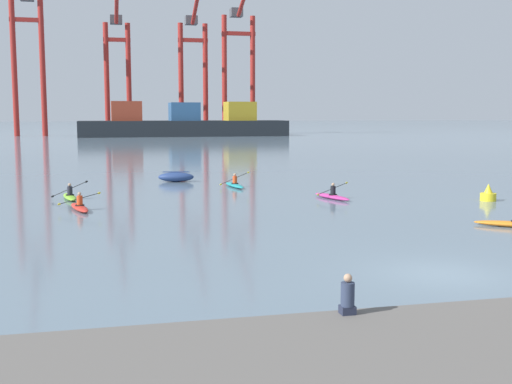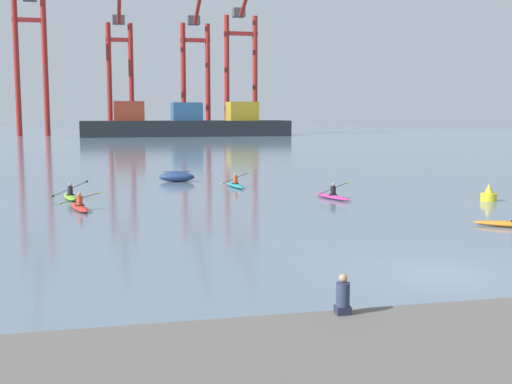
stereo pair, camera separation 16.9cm
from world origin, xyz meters
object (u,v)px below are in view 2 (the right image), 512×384
at_px(kayak_teal, 235,185).
at_px(kayak_red, 80,207).
at_px(container_barge, 187,124).
at_px(seated_onlooker, 343,296).
at_px(capsized_dinghy, 177,177).
at_px(gantry_crane_west, 30,43).
at_px(channel_buoy, 489,195).
at_px(kayak_lime, 70,196).
at_px(gantry_crane_east, 241,55).
at_px(kayak_magenta, 332,196).
at_px(gantry_crane_west_mid, 120,60).
at_px(gantry_crane_east_mid, 196,58).

bearing_deg(kayak_teal, kayak_red, -139.74).
distance_m(container_barge, seated_onlooker, 129.51).
xyz_separation_m(capsized_dinghy, kayak_teal, (3.48, -4.44, -0.18)).
bearing_deg(kayak_red, gantry_crane_west, 96.81).
bearing_deg(channel_buoy, container_barge, 92.02).
bearing_deg(container_barge, seated_onlooker, -95.59).
xyz_separation_m(gantry_crane_west, kayak_teal, (23.80, -107.51, -19.86)).
height_order(kayak_teal, kayak_red, kayak_teal).
relative_size(kayak_red, seated_onlooker, 3.85).
bearing_deg(kayak_lime, gantry_crane_east, 73.21).
height_order(gantry_crane_west, kayak_magenta, gantry_crane_west).
bearing_deg(kayak_magenta, kayak_teal, 121.08).
xyz_separation_m(gantry_crane_east, channel_buoy, (-10.55, -119.08, -18.20)).
bearing_deg(gantry_crane_west_mid, capsized_dinghy, -89.42).
bearing_deg(kayak_teal, seated_onlooker, -96.87).
xyz_separation_m(gantry_crane_east, seated_onlooker, (-27.00, -139.06, -17.49)).
bearing_deg(kayak_magenta, gantry_crane_east_mid, 85.90).
xyz_separation_m(gantry_crane_west, kayak_lime, (13.16, -111.35, -19.86)).
distance_m(gantry_crane_west_mid, kayak_red, 124.06).
height_order(capsized_dinghy, kayak_magenta, kayak_magenta).
relative_size(channel_buoy, kayak_lime, 0.29).
height_order(gantry_crane_west, kayak_red, gantry_crane_west).
height_order(kayak_magenta, seated_onlooker, seated_onlooker).
xyz_separation_m(container_barge, capsized_dinghy, (-12.46, -94.28, -2.31)).
relative_size(channel_buoy, kayak_magenta, 0.29).
distance_m(gantry_crane_east, channel_buoy, 120.93).
relative_size(gantry_crane_east_mid, capsized_dinghy, 12.93).
bearing_deg(container_barge, gantry_crane_east_mid, 72.19).
bearing_deg(channel_buoy, capsized_dinghy, 138.10).
relative_size(container_barge, seated_onlooker, 50.30).
relative_size(capsized_dinghy, seated_onlooker, 3.09).
bearing_deg(gantry_crane_east, kayak_teal, -102.11).
relative_size(gantry_crane_west_mid, capsized_dinghy, 12.35).
xyz_separation_m(container_barge, gantry_crane_west, (-32.78, 8.79, 17.37)).
bearing_deg(container_barge, kayak_lime, -100.83).
xyz_separation_m(gantry_crane_west, gantry_crane_east, (47.17, 1.39, -1.48)).
bearing_deg(gantry_crane_west, channel_buoy, -72.72).
bearing_deg(seated_onlooker, kayak_magenta, 70.69).
xyz_separation_m(channel_buoy, kayak_lime, (-23.46, 6.34, -0.19)).
height_order(kayak_lime, seated_onlooker, seated_onlooker).
distance_m(kayak_teal, kayak_lime, 11.31).
relative_size(gantry_crane_west, kayak_teal, 12.55).
bearing_deg(gantry_crane_west, kayak_red, -83.19).
xyz_separation_m(gantry_crane_east, kayak_red, (-33.32, -117.33, -18.38)).
bearing_deg(kayak_lime, gantry_crane_west_mid, 87.07).
bearing_deg(gantry_crane_east, kayak_red, -105.85).
height_order(container_barge, channel_buoy, container_barge).
bearing_deg(seated_onlooker, gantry_crane_west, 98.33).
xyz_separation_m(capsized_dinghy, channel_buoy, (16.30, -14.63, 0.01)).
distance_m(gantry_crane_east, seated_onlooker, 142.73).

